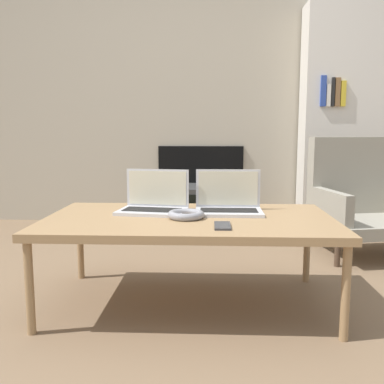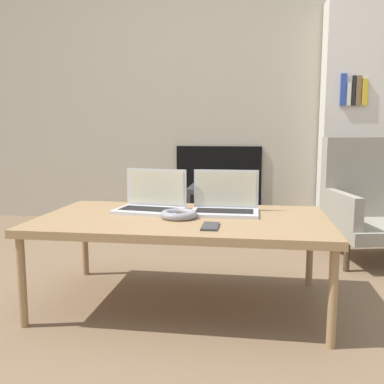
% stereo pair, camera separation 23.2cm
% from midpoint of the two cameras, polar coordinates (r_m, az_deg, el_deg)
% --- Properties ---
extents(ground_plane, '(14.00, 14.00, 0.00)m').
position_cam_midpoint_polar(ground_plane, '(1.97, -4.21, -17.08)').
color(ground_plane, '#7A6047').
extents(wall_back, '(7.00, 0.08, 2.60)m').
position_cam_midpoint_polar(wall_back, '(4.00, -0.63, 14.50)').
color(wall_back, '#B7AD99').
rests_on(wall_back, ground_plane).
extents(table, '(1.36, 0.77, 0.43)m').
position_cam_midpoint_polar(table, '(2.04, -3.62, -4.16)').
color(table, '#9E7A51').
rests_on(table, ground_plane).
extents(laptop_left, '(0.36, 0.27, 0.21)m').
position_cam_midpoint_polar(laptop_left, '(2.18, -8.13, -1.45)').
color(laptop_left, silver).
rests_on(laptop_left, table).
extents(laptop_right, '(0.33, 0.23, 0.21)m').
position_cam_midpoint_polar(laptop_right, '(2.15, 1.81, -1.54)').
color(laptop_right, silver).
rests_on(laptop_right, table).
extents(headphones, '(0.17, 0.17, 0.04)m').
position_cam_midpoint_polar(headphones, '(2.00, -4.13, -3.06)').
color(headphones, gray).
rests_on(headphones, table).
extents(phone, '(0.07, 0.15, 0.01)m').
position_cam_midpoint_polar(phone, '(1.82, 0.45, -4.56)').
color(phone, '#333338').
rests_on(phone, table).
extents(tv, '(0.46, 0.48, 0.37)m').
position_cam_midpoint_polar(tv, '(3.74, -0.71, -2.02)').
color(tv, '#383838').
rests_on(tv, ground_plane).
extents(armchair, '(0.75, 0.70, 0.80)m').
position_cam_midpoint_polar(armchair, '(3.13, 19.70, -0.87)').
color(armchair, gray).
rests_on(armchair, ground_plane).
extents(bookshelf, '(0.87, 0.32, 1.90)m').
position_cam_midpoint_polar(bookshelf, '(3.93, 19.13, 9.24)').
color(bookshelf, silver).
rests_on(bookshelf, ground_plane).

